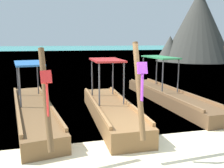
% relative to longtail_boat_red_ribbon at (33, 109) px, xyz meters
% --- Properties ---
extents(ground, '(120.00, 120.00, 0.00)m').
position_rel_longtail_boat_red_ribbon_xyz_m(ground, '(2.62, -3.39, -0.31)').
color(ground, beige).
extents(sea_water, '(120.00, 120.00, 0.00)m').
position_rel_longtail_boat_red_ribbon_xyz_m(sea_water, '(2.62, 57.68, -0.30)').
color(sea_water, teal).
rests_on(sea_water, ground).
extents(longtail_boat_red_ribbon, '(2.06, 6.86, 2.42)m').
position_rel_longtail_boat_red_ribbon_xyz_m(longtail_boat_red_ribbon, '(0.00, 0.00, 0.00)').
color(longtail_boat_red_ribbon, brown).
rests_on(longtail_boat_red_ribbon, ground).
extents(longtail_boat_violet_ribbon, '(1.19, 5.58, 2.54)m').
position_rel_longtail_boat_red_ribbon_xyz_m(longtail_boat_violet_ribbon, '(2.49, -0.70, 0.03)').
color(longtail_boat_violet_ribbon, brown).
rests_on(longtail_boat_violet_ribbon, ground).
extents(longtail_boat_blue_ribbon, '(1.29, 7.18, 2.43)m').
position_rel_longtail_boat_red_ribbon_xyz_m(longtail_boat_blue_ribbon, '(5.31, 0.84, 0.00)').
color(longtail_boat_blue_ribbon, brown).
rests_on(longtail_boat_blue_ribbon, ground).
extents(karst_rock, '(9.26, 8.57, 8.97)m').
position_rel_longtail_boat_red_ribbon_xyz_m(karst_rock, '(18.20, 19.00, 3.95)').
color(karst_rock, '#383833').
rests_on(karst_rock, ground).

